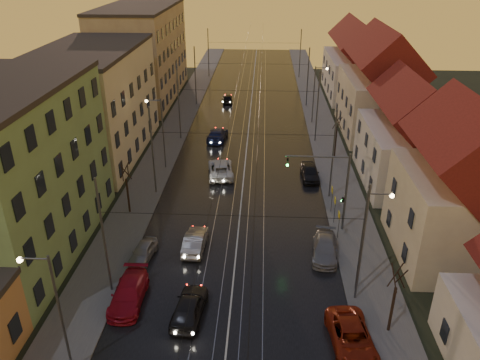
% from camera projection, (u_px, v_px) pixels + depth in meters
% --- Properties ---
extents(road, '(16.00, 120.00, 0.04)m').
position_uv_depth(road, '(248.00, 137.00, 60.78)').
color(road, black).
rests_on(road, ground).
extents(sidewalk_left, '(4.00, 120.00, 0.15)m').
position_uv_depth(sidewalk_left, '(172.00, 136.00, 61.22)').
color(sidewalk_left, '#4C4C4C').
rests_on(sidewalk_left, ground).
extents(sidewalk_right, '(4.00, 120.00, 0.15)m').
position_uv_depth(sidewalk_right, '(325.00, 138.00, 60.30)').
color(sidewalk_right, '#4C4C4C').
rests_on(sidewalk_right, ground).
extents(tram_rail_0, '(0.06, 120.00, 0.03)m').
position_uv_depth(tram_rail_0, '(231.00, 137.00, 60.87)').
color(tram_rail_0, gray).
rests_on(tram_rail_0, road).
extents(tram_rail_1, '(0.06, 120.00, 0.03)m').
position_uv_depth(tram_rail_1, '(242.00, 137.00, 60.80)').
color(tram_rail_1, gray).
rests_on(tram_rail_1, road).
extents(tram_rail_2, '(0.06, 120.00, 0.03)m').
position_uv_depth(tram_rail_2, '(254.00, 137.00, 60.73)').
color(tram_rail_2, gray).
rests_on(tram_rail_2, road).
extents(tram_rail_3, '(0.06, 120.00, 0.03)m').
position_uv_depth(tram_rail_3, '(265.00, 137.00, 60.67)').
color(tram_rail_3, gray).
rests_on(tram_rail_3, road).
extents(apartment_left_1, '(10.00, 18.00, 13.00)m').
position_uv_depth(apartment_left_1, '(6.00, 176.00, 35.42)').
color(apartment_left_1, '#648353').
rests_on(apartment_left_1, ground).
extents(apartment_left_2, '(10.00, 20.00, 12.00)m').
position_uv_depth(apartment_left_2, '(94.00, 104.00, 53.57)').
color(apartment_left_2, beige).
rests_on(apartment_left_2, ground).
extents(apartment_left_3, '(10.00, 24.00, 14.00)m').
position_uv_depth(apartment_left_3, '(143.00, 54.00, 74.63)').
color(apartment_left_3, '#91775D').
rests_on(apartment_left_3, ground).
extents(house_right_1, '(8.67, 10.20, 10.80)m').
position_uv_depth(house_right_1, '(461.00, 193.00, 35.20)').
color(house_right_1, '#C1B194').
rests_on(house_right_1, ground).
extents(house_right_2, '(9.18, 12.24, 9.20)m').
position_uv_depth(house_right_2, '(412.00, 140.00, 47.21)').
color(house_right_2, silver).
rests_on(house_right_2, ground).
extents(house_right_3, '(9.18, 14.28, 11.50)m').
position_uv_depth(house_right_3, '(381.00, 89.00, 60.14)').
color(house_right_3, '#C1B194').
rests_on(house_right_3, ground).
extents(house_right_4, '(9.18, 16.32, 10.00)m').
position_uv_depth(house_right_4, '(356.00, 65.00, 76.60)').
color(house_right_4, silver).
rests_on(house_right_4, ground).
extents(catenary_pole_l_1, '(0.16, 0.16, 9.00)m').
position_uv_depth(catenary_pole_l_1, '(104.00, 238.00, 31.42)').
color(catenary_pole_l_1, '#595B60').
rests_on(catenary_pole_l_1, ground).
extents(catenary_pole_r_1, '(0.16, 0.16, 9.00)m').
position_uv_depth(catenary_pole_r_1, '(362.00, 245.00, 30.63)').
color(catenary_pole_r_1, '#595B60').
rests_on(catenary_pole_r_1, ground).
extents(catenary_pole_l_2, '(0.16, 0.16, 9.00)m').
position_uv_depth(catenary_pole_l_2, '(153.00, 152.00, 44.86)').
color(catenary_pole_l_2, '#595B60').
rests_on(catenary_pole_l_2, ground).
extents(catenary_pole_r_2, '(0.16, 0.16, 9.00)m').
position_uv_depth(catenary_pole_r_2, '(333.00, 155.00, 44.07)').
color(catenary_pole_r_2, '#595B60').
rests_on(catenary_pole_r_2, ground).
extents(catenary_pole_l_3, '(0.16, 0.16, 9.00)m').
position_uv_depth(catenary_pole_l_3, '(179.00, 105.00, 58.30)').
color(catenary_pole_l_3, '#595B60').
rests_on(catenary_pole_l_3, ground).
extents(catenary_pole_r_3, '(0.16, 0.16, 9.00)m').
position_uv_depth(catenary_pole_r_3, '(317.00, 107.00, 57.51)').
color(catenary_pole_r_3, '#595B60').
rests_on(catenary_pole_r_3, ground).
extents(catenary_pole_l_4, '(0.16, 0.16, 9.00)m').
position_uv_depth(catenary_pole_l_4, '(195.00, 76.00, 71.74)').
color(catenary_pole_l_4, '#595B60').
rests_on(catenary_pole_l_4, ground).
extents(catenary_pole_r_4, '(0.16, 0.16, 9.00)m').
position_uv_depth(catenary_pole_r_4, '(308.00, 78.00, 70.96)').
color(catenary_pole_r_4, '#595B60').
rests_on(catenary_pole_r_4, ground).
extents(catenary_pole_l_5, '(0.16, 0.16, 9.00)m').
position_uv_depth(catenary_pole_l_5, '(208.00, 53.00, 87.87)').
color(catenary_pole_l_5, '#595B60').
rests_on(catenary_pole_l_5, ground).
extents(catenary_pole_r_5, '(0.16, 0.16, 9.00)m').
position_uv_depth(catenary_pole_r_5, '(300.00, 54.00, 87.08)').
color(catenary_pole_r_5, '#595B60').
rests_on(catenary_pole_r_5, ground).
extents(street_lamp_0, '(1.75, 0.32, 8.00)m').
position_uv_depth(street_lamp_0, '(53.00, 304.00, 25.00)').
color(street_lamp_0, '#595B60').
rests_on(street_lamp_0, ground).
extents(street_lamp_1, '(1.75, 0.32, 8.00)m').
position_uv_depth(street_lamp_1, '(368.00, 232.00, 31.33)').
color(street_lamp_1, '#595B60').
rests_on(street_lamp_1, ground).
extents(street_lamp_2, '(1.75, 0.32, 8.00)m').
position_uv_depth(street_lamp_2, '(160.00, 127.00, 50.09)').
color(street_lamp_2, '#595B60').
rests_on(street_lamp_2, ground).
extents(street_lamp_3, '(1.75, 0.32, 8.00)m').
position_uv_depth(street_lamp_3, '(316.00, 89.00, 63.59)').
color(street_lamp_3, '#595B60').
rests_on(street_lamp_3, ground).
extents(traffic_light_mast, '(5.30, 0.32, 7.20)m').
position_uv_depth(traffic_light_mast, '(335.00, 183.00, 38.68)').
color(traffic_light_mast, '#595B60').
rests_on(traffic_light_mast, ground).
extents(bare_tree_0, '(1.09, 1.09, 5.11)m').
position_uv_depth(bare_tree_0, '(127.00, 189.00, 42.24)').
color(bare_tree_0, black).
rests_on(bare_tree_0, ground).
extents(bare_tree_1, '(1.09, 1.09, 5.11)m').
position_uv_depth(bare_tree_1, '(393.00, 301.00, 28.76)').
color(bare_tree_1, black).
rests_on(bare_tree_1, ground).
extents(bare_tree_2, '(1.09, 1.09, 5.11)m').
position_uv_depth(bare_tree_2, '(336.00, 138.00, 53.84)').
color(bare_tree_2, black).
rests_on(bare_tree_2, ground).
extents(driving_car_0, '(2.30, 4.81, 1.58)m').
position_uv_depth(driving_car_0, '(189.00, 307.00, 30.78)').
color(driving_car_0, black).
rests_on(driving_car_0, ground).
extents(driving_car_1, '(1.72, 4.50, 1.46)m').
position_uv_depth(driving_car_1, '(195.00, 241.00, 37.84)').
color(driving_car_1, '#949499').
rests_on(driving_car_1, ground).
extents(driving_car_2, '(3.29, 5.84, 1.54)m').
position_uv_depth(driving_car_2, '(221.00, 169.00, 50.25)').
color(driving_car_2, silver).
rests_on(driving_car_2, ground).
extents(driving_car_3, '(2.61, 5.46, 1.53)m').
position_uv_depth(driving_car_3, '(217.00, 134.00, 59.63)').
color(driving_car_3, '#171E45').
rests_on(driving_car_3, ground).
extents(driving_car_4, '(1.98, 4.01, 1.31)m').
position_uv_depth(driving_car_4, '(227.00, 99.00, 74.43)').
color(driving_car_4, black).
rests_on(driving_car_4, ground).
extents(parked_left_2, '(2.15, 5.13, 1.48)m').
position_uv_depth(parked_left_2, '(129.00, 293.00, 32.05)').
color(parked_left_2, maroon).
rests_on(parked_left_2, ground).
extents(parked_left_3, '(1.91, 3.79, 1.24)m').
position_uv_depth(parked_left_3, '(143.00, 251.00, 36.72)').
color(parked_left_3, '#96979B').
rests_on(parked_left_3, ground).
extents(parked_right_0, '(2.90, 5.51, 1.48)m').
position_uv_depth(parked_right_0, '(352.00, 338.00, 28.34)').
color(parked_right_0, maroon).
rests_on(parked_right_0, ground).
extents(parked_right_1, '(2.50, 4.95, 1.38)m').
position_uv_depth(parked_right_1, '(325.00, 248.00, 36.97)').
color(parked_right_1, gray).
rests_on(parked_right_1, ground).
extents(parked_right_2, '(1.92, 4.47, 1.50)m').
position_uv_depth(parked_right_2, '(310.00, 172.00, 49.52)').
color(parked_right_2, black).
rests_on(parked_right_2, ground).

